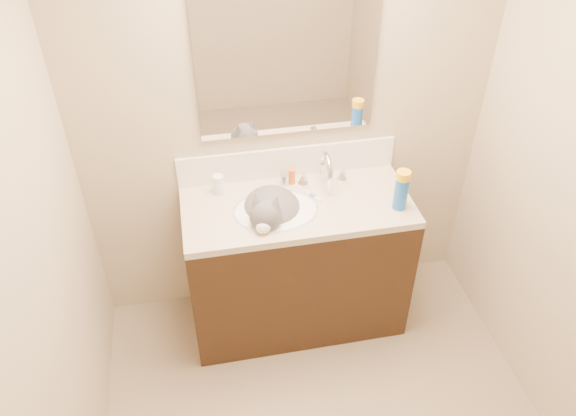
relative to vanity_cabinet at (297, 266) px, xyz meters
name	(u,v)px	position (x,y,z in m)	size (l,w,h in m)	color
room_shell	(363,232)	(0.00, -0.97, 1.08)	(2.24, 2.54, 2.52)	#BBAA8B
vanity_cabinet	(297,266)	(0.00, 0.00, 0.00)	(1.20, 0.55, 0.82)	black
counter_slab	(297,207)	(0.00, 0.00, 0.43)	(1.20, 0.55, 0.04)	beige
basin	(276,221)	(-0.12, -0.03, 0.38)	(0.45, 0.36, 0.14)	white
faucet	(325,172)	(0.18, 0.14, 0.54)	(0.28, 0.20, 0.21)	silver
cat	(271,212)	(-0.14, -0.02, 0.43)	(0.41, 0.47, 0.33)	#514F51
backsplash	(288,162)	(0.00, 0.26, 0.54)	(1.20, 0.02, 0.18)	white
mirror	(288,60)	(0.00, 0.26, 1.13)	(0.90, 0.02, 0.80)	white
pill_bottle	(218,184)	(-0.39, 0.18, 0.50)	(0.06, 0.06, 0.11)	white
pill_label	(218,186)	(-0.39, 0.18, 0.49)	(0.06, 0.06, 0.04)	#F15D28
silver_jar	(285,179)	(-0.03, 0.19, 0.48)	(0.05, 0.05, 0.06)	#B7B7BC
amber_bottle	(292,176)	(0.01, 0.19, 0.49)	(0.04, 0.04, 0.09)	#D55F19
toothbrush	(313,196)	(0.09, 0.05, 0.45)	(0.01, 0.13, 0.01)	white
toothbrush_head	(313,195)	(0.09, 0.05, 0.46)	(0.02, 0.03, 0.02)	#5E84C7
spray_can	(401,193)	(0.51, -0.13, 0.54)	(0.07, 0.07, 0.19)	blue
spray_cap	(404,175)	(0.51, -0.13, 0.65)	(0.07, 0.07, 0.04)	yellow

